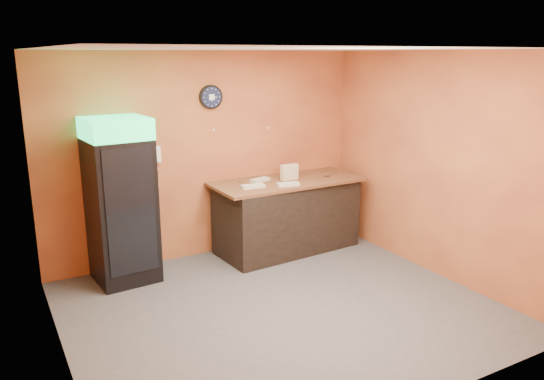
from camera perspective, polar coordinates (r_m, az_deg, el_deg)
floor at (r=6.06m, az=0.90°, el=-12.57°), size 4.50×4.50×0.00m
back_wall at (r=7.33m, az=-6.94°, el=3.69°), size 4.50×0.02×2.80m
left_wall at (r=4.88m, az=-22.56°, el=-2.79°), size 0.02×4.00×2.80m
right_wall at (r=6.95m, az=17.23°, el=2.56°), size 0.02×4.00×2.80m
ceiling at (r=5.40m, az=1.02°, el=14.93°), size 4.50×4.00×0.02m
beverage_cooler at (r=6.67m, az=-15.89°, el=-1.44°), size 0.77×0.78×2.03m
prep_counter at (r=7.60m, az=1.63°, el=-2.84°), size 2.04×1.02×0.99m
wall_clock at (r=7.22m, az=-6.58°, el=9.91°), size 0.32×0.06×0.32m
wall_phone at (r=7.02m, az=-12.38°, el=3.74°), size 0.12×0.10×0.21m
butcher_paper at (r=7.47m, az=1.66°, el=0.94°), size 2.16×0.99×0.04m
sub_roll_stack at (r=7.47m, az=1.87°, el=1.94°), size 0.26×0.10×0.22m
wrapped_sandwich_left at (r=7.01m, az=-2.05°, el=0.40°), size 0.32×0.16×0.04m
wrapped_sandwich_mid at (r=7.13m, az=1.74°, el=0.62°), size 0.31×0.17×0.04m
wrapped_sandwich_right at (r=7.37m, az=-1.30°, el=1.09°), size 0.31×0.19×0.04m
kitchen_tool at (r=7.60m, az=1.65°, el=1.59°), size 0.07×0.07×0.07m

